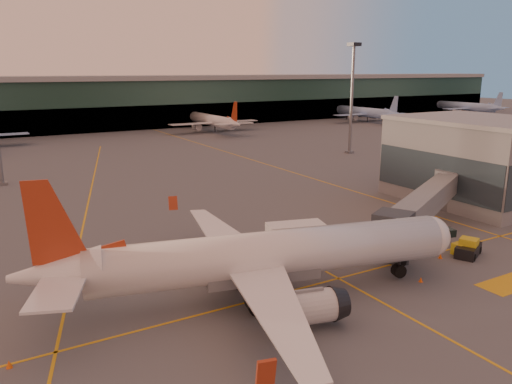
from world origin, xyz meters
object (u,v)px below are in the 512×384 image
main_airplane (259,258)px  gpu_cart (462,248)px  pushback_tug (469,249)px  catering_truck (296,241)px

main_airplane → gpu_cart: (24.72, -1.66, -3.21)m
gpu_cart → main_airplane: bearing=172.5°
pushback_tug → main_airplane: bearing=150.1°
main_airplane → catering_truck: 8.79m
pushback_tug → gpu_cart: bearing=77.4°
catering_truck → main_airplane: bearing=-130.8°
catering_truck → gpu_cart: (17.49, -6.48, -1.92)m
catering_truck → pushback_tug: catering_truck is taller
catering_truck → pushback_tug: size_ratio=1.45×
main_airplane → pushback_tug: 25.18m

